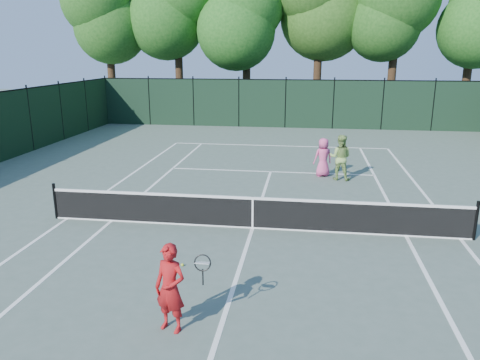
# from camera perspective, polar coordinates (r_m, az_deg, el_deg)

# --- Properties ---
(ground) EXTENTS (90.00, 90.00, 0.00)m
(ground) POSITION_cam_1_polar(r_m,az_deg,el_deg) (13.05, 1.53, -5.90)
(ground) COLOR #4E5E53
(ground) RESTS_ON ground
(sideline_doubles_left) EXTENTS (0.10, 23.77, 0.01)m
(sideline_doubles_left) POSITION_cam_1_polar(r_m,az_deg,el_deg) (14.68, -20.33, -4.43)
(sideline_doubles_left) COLOR white
(sideline_doubles_left) RESTS_ON ground
(sideline_doubles_right) EXTENTS (0.10, 23.77, 0.01)m
(sideline_doubles_right) POSITION_cam_1_polar(r_m,az_deg,el_deg) (13.61, 25.30, -6.52)
(sideline_doubles_right) COLOR white
(sideline_doubles_right) RESTS_ON ground
(sideline_singles_left) EXTENTS (0.10, 23.77, 0.01)m
(sideline_singles_left) POSITION_cam_1_polar(r_m,az_deg,el_deg) (14.09, -15.39, -4.82)
(sideline_singles_left) COLOR white
(sideline_singles_left) RESTS_ON ground
(sideline_singles_right) EXTENTS (0.10, 23.77, 0.01)m
(sideline_singles_right) POSITION_cam_1_polar(r_m,az_deg,el_deg) (13.26, 19.61, -6.47)
(sideline_singles_right) COLOR white
(sideline_singles_right) RESTS_ON ground
(baseline_far) EXTENTS (10.97, 0.10, 0.01)m
(baseline_far) POSITION_cam_1_polar(r_m,az_deg,el_deg) (24.46, 4.77, 4.18)
(baseline_far) COLOR white
(baseline_far) RESTS_ON ground
(service_line_far) EXTENTS (8.23, 0.10, 0.01)m
(service_line_far) POSITION_cam_1_polar(r_m,az_deg,el_deg) (19.12, 3.76, 1.03)
(service_line_far) COLOR white
(service_line_far) RESTS_ON ground
(center_service_line) EXTENTS (0.10, 12.80, 0.01)m
(center_service_line) POSITION_cam_1_polar(r_m,az_deg,el_deg) (13.04, 1.53, -5.89)
(center_service_line) COLOR white
(center_service_line) RESTS_ON ground
(tennis_net) EXTENTS (11.69, 0.09, 1.06)m
(tennis_net) POSITION_cam_1_polar(r_m,az_deg,el_deg) (12.88, 1.55, -3.93)
(tennis_net) COLOR black
(tennis_net) RESTS_ON ground
(fence_far) EXTENTS (24.00, 0.05, 3.00)m
(fence_far) POSITION_cam_1_polar(r_m,az_deg,el_deg) (30.28, 5.56, 9.19)
(fence_far) COLOR black
(fence_far) RESTS_ON ground
(tree_0) EXTENTS (6.40, 6.40, 13.14)m
(tree_0) POSITION_cam_1_polar(r_m,az_deg,el_deg) (36.69, -15.98, 20.20)
(tree_0) COLOR black
(tree_0) RESTS_ON ground
(tree_2) EXTENTS (6.00, 6.00, 12.40)m
(tree_2) POSITION_cam_1_polar(r_m,az_deg,el_deg) (34.29, 0.83, 20.40)
(tree_2) COLOR black
(tree_2) RESTS_ON ground
(tree_5) EXTENTS (5.80, 5.80, 12.23)m
(tree_5) POSITION_cam_1_polar(r_m,az_deg,el_deg) (35.91, 26.82, 18.59)
(tree_5) COLOR black
(tree_5) RESTS_ON ground
(coach) EXTENTS (1.02, 0.54, 1.60)m
(coach) POSITION_cam_1_polar(r_m,az_deg,el_deg) (8.35, -8.48, -12.89)
(coach) COLOR #AD1316
(coach) RESTS_ON ground
(player_pink) EXTENTS (0.86, 0.72, 1.51)m
(player_pink) POSITION_cam_1_polar(r_m,az_deg,el_deg) (18.52, 10.09, 2.74)
(player_pink) COLOR #D64B86
(player_pink) RESTS_ON ground
(player_green) EXTENTS (0.95, 0.81, 1.73)m
(player_green) POSITION_cam_1_polar(r_m,az_deg,el_deg) (18.12, 12.12, 2.71)
(player_green) COLOR #88AC56
(player_green) RESTS_ON ground
(loose_ball_midcourt) EXTENTS (0.07, 0.07, 0.07)m
(loose_ball_midcourt) POSITION_cam_1_polar(r_m,az_deg,el_deg) (10.93, -7.04, -10.22)
(loose_ball_midcourt) COLOR #B8CC29
(loose_ball_midcourt) RESTS_ON ground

